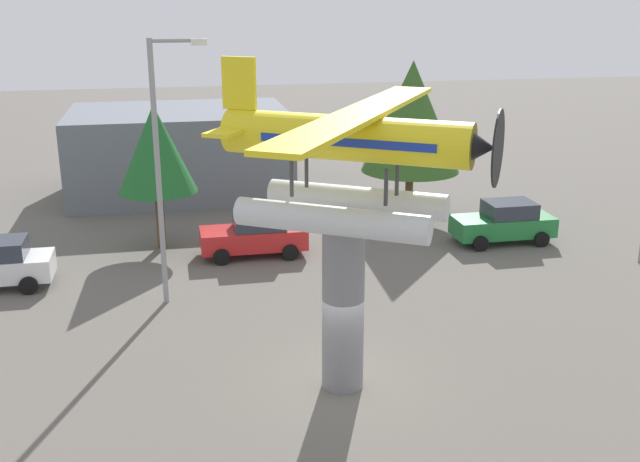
{
  "coord_description": "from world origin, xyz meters",
  "views": [
    {
      "loc": [
        -4.2,
        -17.51,
        10.03
      ],
      "look_at": [
        0.0,
        3.0,
        3.42
      ],
      "focal_mm": 42.19,
      "sensor_mm": 36.0,
      "label": 1
    }
  ],
  "objects_px": {
    "car_far_green": "(504,222)",
    "streetlight_primary": "(163,157)",
    "car_mid_red": "(255,234)",
    "storefront_building": "(180,151)",
    "tree_center_back": "(412,117)",
    "floatplane_monument": "(350,158)",
    "tree_east": "(156,149)",
    "display_pedestal": "(343,307)"
  },
  "relations": [
    {
      "from": "display_pedestal",
      "to": "floatplane_monument",
      "type": "xyz_separation_m",
      "value": [
        0.11,
        -0.07,
        3.95
      ]
    },
    {
      "from": "tree_east",
      "to": "display_pedestal",
      "type": "bearing_deg",
      "value": -69.73
    },
    {
      "from": "streetlight_primary",
      "to": "tree_east",
      "type": "distance_m",
      "value": 6.0
    },
    {
      "from": "display_pedestal",
      "to": "car_far_green",
      "type": "relative_size",
      "value": 1.09
    },
    {
      "from": "storefront_building",
      "to": "tree_east",
      "type": "height_order",
      "value": "tree_east"
    },
    {
      "from": "display_pedestal",
      "to": "storefront_building",
      "type": "relative_size",
      "value": 0.41
    },
    {
      "from": "car_mid_red",
      "to": "storefront_building",
      "type": "distance_m",
      "value": 11.38
    },
    {
      "from": "tree_east",
      "to": "car_mid_red",
      "type": "bearing_deg",
      "value": -25.14
    },
    {
      "from": "floatplane_monument",
      "to": "streetlight_primary",
      "type": "relative_size",
      "value": 1.07
    },
    {
      "from": "car_far_green",
      "to": "streetlight_primary",
      "type": "relative_size",
      "value": 0.48
    },
    {
      "from": "floatplane_monument",
      "to": "tree_east",
      "type": "relative_size",
      "value": 1.59
    },
    {
      "from": "streetlight_primary",
      "to": "tree_east",
      "type": "bearing_deg",
      "value": 92.9
    },
    {
      "from": "streetlight_primary",
      "to": "storefront_building",
      "type": "bearing_deg",
      "value": 87.03
    },
    {
      "from": "floatplane_monument",
      "to": "tree_center_back",
      "type": "relative_size",
      "value": 1.29
    },
    {
      "from": "storefront_building",
      "to": "tree_east",
      "type": "xyz_separation_m",
      "value": [
        -1.09,
        -9.28,
        1.96
      ]
    },
    {
      "from": "car_far_green",
      "to": "storefront_building",
      "type": "xyz_separation_m",
      "value": [
        -13.07,
        11.46,
        1.29
      ]
    },
    {
      "from": "car_mid_red",
      "to": "tree_east",
      "type": "bearing_deg",
      "value": -25.14
    },
    {
      "from": "floatplane_monument",
      "to": "car_mid_red",
      "type": "bearing_deg",
      "value": 127.89
    },
    {
      "from": "tree_east",
      "to": "car_far_green",
      "type": "bearing_deg",
      "value": -8.74
    },
    {
      "from": "display_pedestal",
      "to": "tree_east",
      "type": "height_order",
      "value": "tree_east"
    },
    {
      "from": "car_mid_red",
      "to": "streetlight_primary",
      "type": "distance_m",
      "value": 6.8
    },
    {
      "from": "car_mid_red",
      "to": "car_far_green",
      "type": "relative_size",
      "value": 1.0
    },
    {
      "from": "car_mid_red",
      "to": "storefront_building",
      "type": "bearing_deg",
      "value": -76.79
    },
    {
      "from": "storefront_building",
      "to": "tree_east",
      "type": "relative_size",
      "value": 1.88
    },
    {
      "from": "car_mid_red",
      "to": "tree_center_back",
      "type": "xyz_separation_m",
      "value": [
        7.64,
        3.74,
        3.89
      ]
    },
    {
      "from": "car_mid_red",
      "to": "streetlight_primary",
      "type": "height_order",
      "value": "streetlight_primary"
    },
    {
      "from": "car_mid_red",
      "to": "storefront_building",
      "type": "relative_size",
      "value": 0.38
    },
    {
      "from": "storefront_building",
      "to": "tree_east",
      "type": "bearing_deg",
      "value": -96.7
    },
    {
      "from": "tree_east",
      "to": "tree_center_back",
      "type": "relative_size",
      "value": 0.81
    },
    {
      "from": "streetlight_primary",
      "to": "floatplane_monument",
      "type": "bearing_deg",
      "value": -56.7
    },
    {
      "from": "car_far_green",
      "to": "storefront_building",
      "type": "relative_size",
      "value": 0.38
    },
    {
      "from": "display_pedestal",
      "to": "streetlight_primary",
      "type": "xyz_separation_m",
      "value": [
        -4.4,
        6.79,
        2.75
      ]
    },
    {
      "from": "car_mid_red",
      "to": "storefront_building",
      "type": "xyz_separation_m",
      "value": [
        -2.58,
        11.0,
        1.29
      ]
    },
    {
      "from": "tree_east",
      "to": "streetlight_primary",
      "type": "bearing_deg",
      "value": -87.1
    },
    {
      "from": "car_far_green",
      "to": "car_mid_red",
      "type": "bearing_deg",
      "value": -2.47
    },
    {
      "from": "floatplane_monument",
      "to": "car_far_green",
      "type": "bearing_deg",
      "value": 80.65
    },
    {
      "from": "car_far_green",
      "to": "tree_center_back",
      "type": "height_order",
      "value": "tree_center_back"
    },
    {
      "from": "storefront_building",
      "to": "tree_center_back",
      "type": "distance_m",
      "value": 12.81
    },
    {
      "from": "display_pedestal",
      "to": "tree_center_back",
      "type": "height_order",
      "value": "tree_center_back"
    },
    {
      "from": "car_far_green",
      "to": "streetlight_primary",
      "type": "bearing_deg",
      "value": 15.15
    },
    {
      "from": "streetlight_primary",
      "to": "car_mid_red",
      "type": "bearing_deg",
      "value": 51.26
    },
    {
      "from": "display_pedestal",
      "to": "storefront_building",
      "type": "xyz_separation_m",
      "value": [
        -3.61,
        22.0,
        -0.11
      ]
    }
  ]
}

